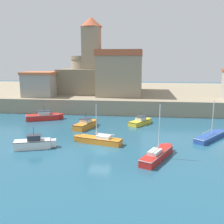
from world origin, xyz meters
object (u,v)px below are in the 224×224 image
Objects in this scene: church at (118,70)px; motorboat_white_5 at (34,143)px; fortress at (86,79)px; sailboat_orange_1 at (99,140)px; sailboat_red_6 at (157,155)px; sailboat_blue_0 at (210,136)px; motorboat_orange_3 at (86,124)px; motorboat_yellow_2 at (140,121)px; harbor_shed_mid_row at (41,84)px; motorboat_red_4 at (44,116)px.

motorboat_white_5 is at bearing -102.27° from church.
fortress is at bearing 90.81° from motorboat_white_5.
sailboat_orange_1 is 0.98× the size of sailboat_red_6.
motorboat_orange_3 is at bearing 167.80° from sailboat_blue_0.
harbor_shed_mid_row reaches higher than motorboat_yellow_2.
sailboat_orange_1 reaches higher than motorboat_orange_3.
sailboat_orange_1 is 1.29× the size of motorboat_white_5.
sailboat_red_6 is (6.84, -4.42, 0.03)m from sailboat_orange_1.
fortress is at bearing -174.17° from church.
motorboat_red_4 is (-16.52, 1.35, 0.12)m from motorboat_yellow_2.
motorboat_red_4 is at bearing 106.93° from motorboat_white_5.
sailboat_blue_0 reaches higher than motorboat_orange_3.
motorboat_red_4 is (-11.56, 11.71, 0.16)m from sailboat_orange_1.
motorboat_yellow_2 is 0.74× the size of sailboat_red_6.
harbor_shed_mid_row is at bearing 126.39° from sailboat_orange_1.
motorboat_red_4 is at bearing -123.95° from church.
fortress is (-4.36, 20.28, 5.42)m from motorboat_orange_3.
church reaches higher than motorboat_white_5.
sailboat_orange_1 is 0.35× the size of church.
fortress is (-0.43, 30.17, 5.36)m from motorboat_white_5.
harbor_shed_mid_row is (-8.00, -6.30, -0.68)m from fortress.
sailboat_red_6 is 34.27m from church.
motorboat_red_4 is (-25.61, 8.25, 0.23)m from sailboat_blue_0.
motorboat_orange_3 is at bearing -28.48° from motorboat_red_4.
sailboat_red_6 reaches higher than motorboat_white_5.
harbor_shed_mid_row is (-20.56, 10.81, 4.81)m from motorboat_yellow_2.
harbor_shed_mid_row is at bearing 131.25° from sailboat_red_6.
sailboat_orange_1 is at bearing -166.16° from sailboat_blue_0.
motorboat_white_5 reaches higher than motorboat_orange_3.
sailboat_blue_0 is 14.47m from sailboat_orange_1.
motorboat_white_5 is 32.47m from church.
fortress is at bearing 102.14° from motorboat_orange_3.
motorboat_white_5 is 0.27× the size of church.
motorboat_red_4 is 0.94× the size of harbor_shed_mid_row.
church reaches higher than motorboat_yellow_2.
sailboat_red_6 is at bearing -82.73° from motorboat_yellow_2.
sailboat_blue_0 is 0.95× the size of sailboat_red_6.
motorboat_red_4 reaches higher than motorboat_orange_3.
harbor_shed_mid_row is at bearing 109.45° from motorboat_white_5.
sailboat_orange_1 is 7.89m from motorboat_orange_3.
church is (-0.46, 28.20, 7.58)m from sailboat_orange_1.
motorboat_orange_3 is 0.83× the size of sailboat_red_6.
sailboat_orange_1 is 8.14m from sailboat_red_6.
harbor_shed_mid_row is at bearing 131.49° from motorboat_orange_3.
sailboat_orange_1 reaches higher than motorboat_red_4.
motorboat_red_4 is 17.12m from fortress.
motorboat_red_4 is at bearing 175.33° from motorboat_yellow_2.
sailboat_red_6 reaches higher than sailboat_blue_0.
harbor_shed_mid_row is at bearing 152.26° from motorboat_yellow_2.
harbor_shed_mid_row reaches higher than motorboat_orange_3.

